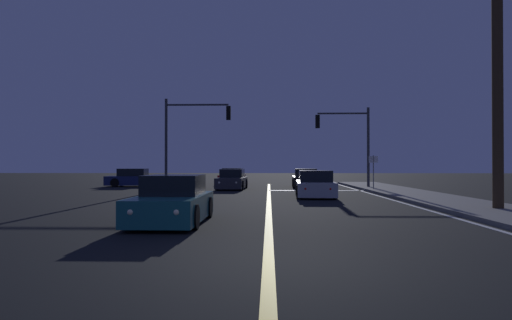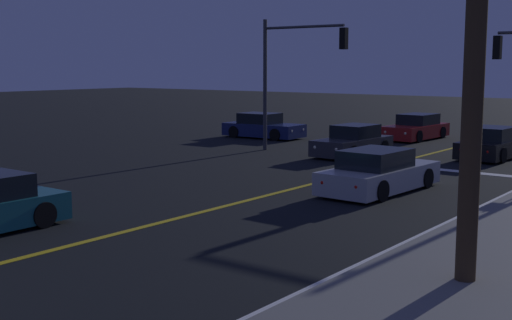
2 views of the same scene
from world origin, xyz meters
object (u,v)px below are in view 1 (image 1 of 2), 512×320
Objects in this scene: utility_pole_right at (497,46)px; street_sign_corner at (373,167)px; car_far_approaching_red at (232,177)px; car_distant_tail_black at (305,179)px; car_mid_block_charcoal at (232,180)px; car_following_oncoming_teal at (173,202)px; car_parked_curb_silver at (315,185)px; car_lead_oncoming_navy at (136,179)px; traffic_signal_far_left at (189,129)px; traffic_signal_near_right at (349,135)px.

street_sign_corner is at bearing 96.46° from utility_pole_right.
car_far_approaching_red is 7.61m from car_distant_tail_black.
car_mid_block_charcoal and car_following_oncoming_teal have the same top height.
car_parked_curb_silver is 6.49m from street_sign_corner.
car_far_approaching_red is at bearing 120.08° from car_lead_oncoming_navy.
car_following_oncoming_teal is 17.93m from street_sign_corner.
car_lead_oncoming_navy is 7.22m from traffic_signal_far_left.
utility_pole_right is at bearing 99.06° from traffic_signal_near_right.
car_lead_oncoming_navy is 0.40× the size of utility_pole_right.
street_sign_corner is (8.91, -2.05, 0.92)m from car_mid_block_charcoal.
car_parked_curb_silver is 0.87× the size of traffic_signal_near_right.
car_far_approaching_red is 25.36m from utility_pole_right.
utility_pole_right reaches higher than car_distant_tail_black.
utility_pole_right is 5.04× the size of street_sign_corner.
car_mid_block_charcoal is at bearing 13.18° from traffic_signal_far_left.
car_following_oncoming_teal is 12.11m from utility_pole_right.
traffic_signal_far_left is 0.53× the size of utility_pole_right.
traffic_signal_far_left is (4.79, -4.19, 3.42)m from car_lead_oncoming_navy.
car_far_approaching_red is at bearing -83.01° from car_mid_block_charcoal.
car_distant_tail_black is 0.80× the size of traffic_signal_near_right.
car_parked_curb_silver is 0.43× the size of utility_pole_right.
car_distant_tail_black is 9.27m from traffic_signal_far_left.
utility_pole_right is (2.42, -15.16, 2.05)m from traffic_signal_near_right.
street_sign_corner reaches higher than car_mid_block_charcoal.
car_mid_block_charcoal is 1.00× the size of car_following_oncoming_teal.
car_lead_oncoming_navy is at bearing 178.99° from car_distant_tail_black.
car_distant_tail_black is 2.01× the size of street_sign_corner.
car_parked_curb_silver is 11.60m from car_following_oncoming_teal.
traffic_signal_far_left is at bearing 142.56° from car_parked_curb_silver.
traffic_signal_far_left reaches higher than car_distant_tail_black.
car_far_approaching_red and car_following_oncoming_teal have the same top height.
car_parked_curb_silver is at bearing 47.48° from car_lead_oncoming_navy.
traffic_signal_far_left is (-2.52, 16.80, 3.42)m from car_following_oncoming_teal.
street_sign_corner is (9.14, 15.40, 0.92)m from car_following_oncoming_teal.
car_mid_block_charcoal is 0.93× the size of car_far_approaching_red.
car_parked_curb_silver is (4.82, -7.00, 0.00)m from car_mid_block_charcoal.
utility_pole_right reaches higher than car_lead_oncoming_navy.
traffic_signal_far_left is at bearing 173.15° from street_sign_corner.
utility_pole_right is at bearing -163.78° from car_following_oncoming_teal.
traffic_signal_near_right is 10.74m from traffic_signal_far_left.
traffic_signal_far_left is at bearing -153.84° from car_distant_tail_black.
car_lead_oncoming_navy is at bearing 34.70° from car_far_approaching_red.
car_mid_block_charcoal is at bearing -90.59° from car_following_oncoming_teal.
car_far_approaching_red is 1.03× the size of car_distant_tail_black.
car_distant_tail_black is at bearing -37.50° from traffic_signal_near_right.
utility_pole_right is at bearing 128.16° from car_mid_block_charcoal.
utility_pole_right is at bearing 118.65° from car_far_approaching_red.
traffic_signal_near_right is 0.49× the size of utility_pole_right.
traffic_signal_near_right is (8.12, 18.20, 3.09)m from car_following_oncoming_teal.
street_sign_corner is (-1.40, 12.36, -4.23)m from utility_pole_right.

